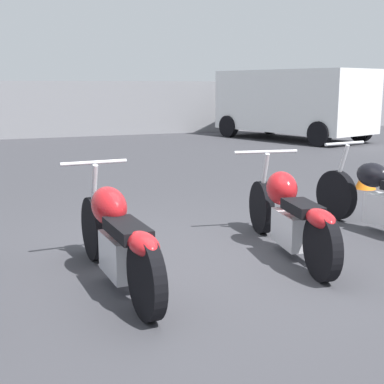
% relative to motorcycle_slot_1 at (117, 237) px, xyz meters
% --- Properties ---
extents(ground_plane, '(60.00, 60.00, 0.00)m').
position_rel_motorcycle_slot_1_xyz_m(ground_plane, '(0.88, 0.24, -0.43)').
color(ground_plane, '#38383D').
extents(fence_back, '(40.00, 0.04, 1.80)m').
position_rel_motorcycle_slot_1_xyz_m(fence_back, '(0.88, 13.50, 0.47)').
color(fence_back, gray).
rests_on(fence_back, ground_plane).
extents(motorcycle_slot_1, '(0.62, 2.11, 0.98)m').
position_rel_motorcycle_slot_1_xyz_m(motorcycle_slot_1, '(0.00, 0.00, 0.00)').
color(motorcycle_slot_1, black).
rests_on(motorcycle_slot_1, ground_plane).
extents(motorcycle_slot_2, '(0.75, 2.14, 0.97)m').
position_rel_motorcycle_slot_1_xyz_m(motorcycle_slot_2, '(1.80, 0.18, -0.02)').
color(motorcycle_slot_2, black).
rests_on(motorcycle_slot_2, ground_plane).
extents(parked_van, '(3.42, 5.22, 2.12)m').
position_rel_motorcycle_slot_1_xyz_m(parked_van, '(8.19, 10.05, 0.75)').
color(parked_van, white).
rests_on(parked_van, ground_plane).
extents(traffic_cone_near, '(0.34, 0.34, 0.39)m').
position_rel_motorcycle_slot_1_xyz_m(traffic_cone_near, '(4.85, 2.66, -0.24)').
color(traffic_cone_near, orange).
rests_on(traffic_cone_near, ground_plane).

